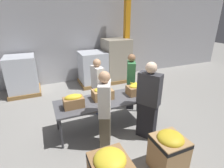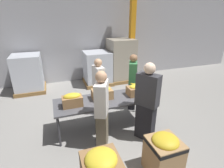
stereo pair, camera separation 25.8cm
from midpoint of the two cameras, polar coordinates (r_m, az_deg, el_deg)
The scene contains 15 objects.
ground_plane at distance 4.51m, azimuth -0.52°, elevation -13.66°, with size 30.00×30.00×0.00m, color gray.
wall_back at distance 7.19m, azimuth -10.24°, elevation 16.65°, with size 16.00×0.08×4.00m.
sorting_table at distance 4.14m, azimuth -0.56°, elevation -5.74°, with size 2.33×0.83×0.75m.
banana_box_0 at distance 3.85m, azimuth -10.97°, elevation -5.09°, with size 0.43×0.26×0.30m.
banana_box_1 at distance 4.12m, azimuth -1.47°, elevation -2.91°, with size 0.47×0.33×0.29m.
banana_box_2 at distance 4.37m, azimuth 9.80°, elevation -1.75°, with size 0.48×0.32×0.29m.
volunteer_0 at distance 4.76m, azimuth -2.79°, elevation -0.96°, with size 0.26×0.44×1.56m.
volunteer_1 at distance 3.80m, azimuth 13.20°, elevation -6.15°, with size 0.45×0.52×1.75m.
volunteer_2 at distance 5.04m, azimuth 8.15°, elevation 0.51°, with size 0.38×0.48×1.62m.
volunteer_3 at distance 3.51m, azimuth -1.19°, elevation -8.88°, with size 0.39×0.50×1.66m.
donation_bin_1 at distance 3.36m, azimuth 18.77°, elevation -20.71°, with size 0.53×0.53×0.77m.
support_pillar at distance 7.28m, azimuth 7.66°, elevation 16.86°, with size 0.20×0.20×4.00m.
pallet_stack_0 at distance 6.79m, azimuth -24.69°, elevation 3.03°, with size 1.02×1.02×1.33m.
pallet_stack_1 at distance 7.23m, azimuth 3.95°, elevation 7.65°, with size 1.07×1.07×1.71m.
pallet_stack_2 at distance 6.89m, azimuth -3.76°, elevation 5.10°, with size 1.06×1.06×1.28m.
Camera 2 is at (-1.05, -3.52, 2.63)m, focal length 28.00 mm.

